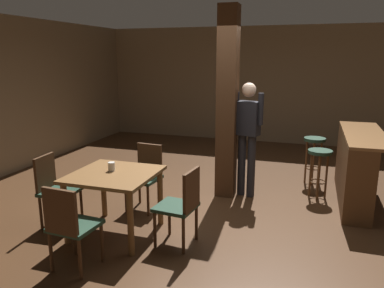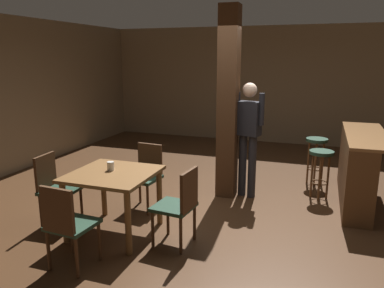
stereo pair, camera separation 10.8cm
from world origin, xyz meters
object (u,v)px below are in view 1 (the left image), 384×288
(chair_north, at_px, (146,173))
(chair_east, at_px, (182,203))
(bar_stool_near, at_px, (319,162))
(chair_west, at_px, (54,187))
(chair_south, at_px, (70,224))
(napkin_cup, at_px, (112,167))
(bar_stool_mid, at_px, (314,149))
(standing_person, at_px, (248,131))
(dining_table, at_px, (114,183))
(bar_counter, at_px, (354,166))

(chair_north, distance_m, chair_east, 1.21)
(chair_north, height_order, bar_stool_near, chair_north)
(chair_west, distance_m, bar_stool_near, 3.74)
(chair_south, relative_size, napkin_cup, 8.41)
(bar_stool_mid, bearing_deg, chair_east, -117.01)
(chair_west, relative_size, chair_south, 1.00)
(chair_east, xyz_separation_m, bar_stool_mid, (1.37, 2.70, 0.08))
(bar_stool_mid, bearing_deg, chair_north, -140.53)
(chair_west, distance_m, standing_person, 2.79)
(dining_table, xyz_separation_m, bar_stool_mid, (2.23, 2.66, -0.05))
(chair_north, height_order, bar_counter, bar_counter)
(bar_counter, bearing_deg, standing_person, -168.84)
(chair_east, xyz_separation_m, bar_counter, (1.94, 2.08, 0.01))
(bar_counter, height_order, bar_stool_mid, bar_counter)
(chair_west, height_order, standing_person, standing_person)
(chair_north, height_order, bar_stool_mid, chair_north)
(chair_west, xyz_separation_m, chair_east, (1.69, -0.02, 0.00))
(chair_west, bearing_deg, dining_table, 1.10)
(chair_west, relative_size, bar_stool_near, 1.21)
(napkin_cup, relative_size, standing_person, 0.06)
(napkin_cup, bearing_deg, dining_table, -43.99)
(standing_person, height_order, bar_counter, standing_person)
(chair_north, distance_m, standing_person, 1.62)
(chair_south, xyz_separation_m, bar_stool_near, (2.32, 2.86, 0.05))
(dining_table, bearing_deg, bar_stool_near, 40.92)
(chair_south, distance_m, bar_stool_mid, 4.17)
(chair_west, bearing_deg, chair_north, 45.02)
(chair_north, xyz_separation_m, napkin_cup, (-0.08, -0.77, 0.31))
(chair_north, bearing_deg, napkin_cup, -95.75)
(dining_table, xyz_separation_m, chair_north, (0.01, 0.84, -0.13))
(napkin_cup, height_order, bar_counter, bar_counter)
(dining_table, relative_size, standing_person, 0.55)
(chair_east, relative_size, standing_person, 0.52)
(dining_table, xyz_separation_m, chair_east, (0.85, -0.03, -0.13))
(chair_south, bearing_deg, standing_person, 63.99)
(standing_person, relative_size, bar_stool_near, 2.34)
(chair_west, distance_m, bar_stool_mid, 4.07)
(dining_table, height_order, napkin_cup, napkin_cup)
(chair_west, xyz_separation_m, standing_person, (2.10, 1.76, 0.50))
(chair_east, bearing_deg, standing_person, 77.11)
(chair_north, bearing_deg, dining_table, -90.86)
(bar_counter, bearing_deg, bar_stool_near, -174.55)
(chair_south, relative_size, standing_person, 0.52)
(chair_west, height_order, napkin_cup, chair_west)
(dining_table, distance_m, chair_north, 0.85)
(dining_table, relative_size, bar_stool_near, 1.29)
(napkin_cup, bearing_deg, standing_person, 51.76)
(standing_person, xyz_separation_m, bar_stool_mid, (0.97, 0.92, -0.42))
(bar_counter, bearing_deg, chair_east, -132.96)
(chair_south, xyz_separation_m, chair_north, (0.02, 1.70, 0.00))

